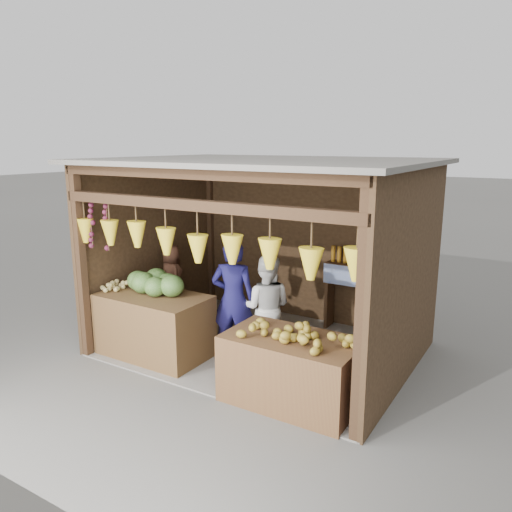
{
  "coord_description": "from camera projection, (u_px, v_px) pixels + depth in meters",
  "views": [
    {
      "loc": [
        3.39,
        -5.71,
        2.86
      ],
      "look_at": [
        -0.03,
        -0.1,
        1.37
      ],
      "focal_mm": 35.0,
      "sensor_mm": 36.0,
      "label": 1
    }
  ],
  "objects": [
    {
      "name": "tanfruit_pile",
      "position": [
        113.0,
        285.0,
        6.93
      ],
      "size": [
        0.34,
        0.4,
        0.13
      ],
      "primitive_type": null,
      "color": "tan",
      "rests_on": "counter_left"
    },
    {
      "name": "mango_pile",
      "position": [
        299.0,
        332.0,
        5.35
      ],
      "size": [
        1.4,
        0.64,
        0.22
      ],
      "primitive_type": null,
      "color": "#AA5816",
      "rests_on": "counter_right"
    },
    {
      "name": "melon_pile",
      "position": [
        155.0,
        282.0,
        6.76
      ],
      "size": [
        1.0,
        0.5,
        0.32
      ],
      "primitive_type": null,
      "color": "#1B4A13",
      "rests_on": "counter_left"
    },
    {
      "name": "stool",
      "position": [
        173.0,
        318.0,
        7.94
      ],
      "size": [
        0.29,
        0.29,
        0.27
      ],
      "primitive_type": "cube",
      "color": "black",
      "rests_on": "ground"
    },
    {
      "name": "counter_right",
      "position": [
        292.0,
        370.0,
        5.57
      ],
      "size": [
        1.49,
        0.85,
        0.77
      ],
      "primitive_type": "cube",
      "color": "#4E2B1A",
      "rests_on": "ground"
    },
    {
      "name": "vendor_seated",
      "position": [
        171.0,
        278.0,
        7.8
      ],
      "size": [
        0.61,
        0.53,
        1.06
      ],
      "primitive_type": "imported",
      "rotation": [
        0.0,
        0.0,
        2.68
      ],
      "color": "#522F20",
      "rests_on": "stool"
    },
    {
      "name": "back_shelf",
      "position": [
        366.0,
        279.0,
        7.45
      ],
      "size": [
        1.25,
        0.32,
        1.32
      ],
      "color": "#382314",
      "rests_on": "ground"
    },
    {
      "name": "counter_left",
      "position": [
        155.0,
        326.0,
        6.79
      ],
      "size": [
        1.49,
        0.85,
        0.86
      ],
      "primitive_type": "cube",
      "color": "#442E16",
      "rests_on": "ground"
    },
    {
      "name": "man_standing",
      "position": [
        233.0,
        300.0,
        6.66
      ],
      "size": [
        0.69,
        0.57,
        1.64
      ],
      "primitive_type": "imported",
      "rotation": [
        0.0,
        0.0,
        3.49
      ],
      "color": "#151246",
      "rests_on": "ground"
    },
    {
      "name": "ground",
      "position": [
        262.0,
        348.0,
        7.11
      ],
      "size": [
        80.0,
        80.0,
        0.0
      ],
      "primitive_type": "plane",
      "color": "#514F49",
      "rests_on": "ground"
    },
    {
      "name": "woman_standing",
      "position": [
        266.0,
        307.0,
        6.67
      ],
      "size": [
        0.83,
        0.74,
        1.43
      ],
      "primitive_type": "imported",
      "rotation": [
        0.0,
        0.0,
        3.48
      ],
      "color": "silver",
      "rests_on": "ground"
    },
    {
      "name": "stall_structure",
      "position": [
        258.0,
        234.0,
        6.72
      ],
      "size": [
        4.3,
        3.3,
        2.66
      ],
      "color": "slate",
      "rests_on": "ground"
    }
  ]
}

